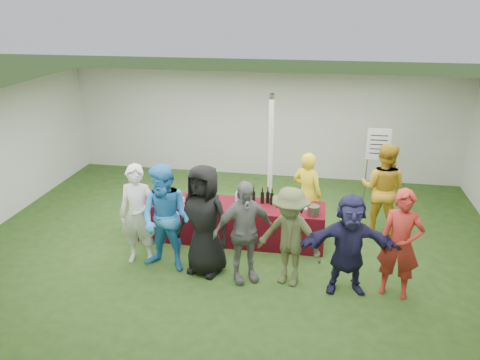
% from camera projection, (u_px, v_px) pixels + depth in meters
% --- Properties ---
extents(ground, '(60.00, 60.00, 0.00)m').
position_uv_depth(ground, '(235.00, 247.00, 8.86)').
color(ground, '#284719').
rests_on(ground, ground).
extents(tent, '(10.00, 10.00, 10.00)m').
position_uv_depth(tent, '(270.00, 161.00, 9.40)').
color(tent, white).
rests_on(tent, ground).
extents(serving_table, '(3.60, 0.80, 0.75)m').
position_uv_depth(serving_table, '(230.00, 222.00, 9.02)').
color(serving_table, '#5B0813').
rests_on(serving_table, ground).
extents(wine_bottles, '(0.79, 0.12, 0.32)m').
position_uv_depth(wine_bottles, '(264.00, 197.00, 8.87)').
color(wine_bottles, black).
rests_on(wine_bottles, serving_table).
extents(wine_glasses, '(1.26, 0.14, 0.16)m').
position_uv_depth(wine_glasses, '(178.00, 201.00, 8.75)').
color(wine_glasses, silver).
rests_on(wine_glasses, serving_table).
extents(water_bottle, '(0.07, 0.07, 0.23)m').
position_uv_depth(water_bottle, '(237.00, 198.00, 8.90)').
color(water_bottle, silver).
rests_on(water_bottle, serving_table).
extents(bar_towel, '(0.25, 0.18, 0.03)m').
position_uv_depth(bar_towel, '(311.00, 208.00, 8.68)').
color(bar_towel, white).
rests_on(bar_towel, serving_table).
extents(dump_bucket, '(0.22, 0.22, 0.18)m').
position_uv_depth(dump_bucket, '(313.00, 210.00, 8.39)').
color(dump_bucket, slate).
rests_on(dump_bucket, serving_table).
extents(wine_list_sign, '(0.50, 0.03, 1.80)m').
position_uv_depth(wine_list_sign, '(378.00, 150.00, 10.17)').
color(wine_list_sign, slate).
rests_on(wine_list_sign, ground).
extents(staff_pourer, '(0.73, 0.62, 1.69)m').
position_uv_depth(staff_pourer, '(307.00, 194.00, 9.09)').
color(staff_pourer, yellow).
rests_on(staff_pourer, ground).
extents(staff_back, '(1.07, 0.94, 1.84)m').
position_uv_depth(staff_back, '(383.00, 188.00, 9.16)').
color(staff_back, gold).
rests_on(staff_back, ground).
extents(customer_0, '(0.68, 0.46, 1.81)m').
position_uv_depth(customer_0, '(138.00, 215.00, 8.06)').
color(customer_0, silver).
rests_on(customer_0, ground).
extents(customer_1, '(1.04, 0.88, 1.89)m').
position_uv_depth(customer_1, '(166.00, 219.00, 7.82)').
color(customer_1, '#2F8CDB').
rests_on(customer_1, ground).
extents(customer_2, '(1.07, 0.84, 1.92)m').
position_uv_depth(customer_2, '(204.00, 220.00, 7.74)').
color(customer_2, black).
rests_on(customer_2, ground).
extents(customer_3, '(1.11, 0.87, 1.75)m').
position_uv_depth(customer_3, '(244.00, 232.00, 7.53)').
color(customer_3, slate).
rests_on(customer_3, ground).
extents(customer_4, '(1.23, 0.93, 1.69)m').
position_uv_depth(customer_4, '(290.00, 237.00, 7.44)').
color(customer_4, '#4F5732').
rests_on(customer_4, ground).
extents(customer_5, '(1.59, 0.68, 1.66)m').
position_uv_depth(customer_5, '(349.00, 244.00, 7.25)').
color(customer_5, '#201E44').
rests_on(customer_5, ground).
extents(customer_6, '(0.73, 0.56, 1.77)m').
position_uv_depth(customer_6, '(400.00, 244.00, 7.13)').
color(customer_6, '#A4261F').
rests_on(customer_6, ground).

